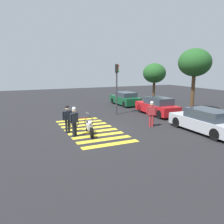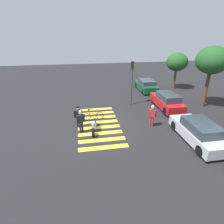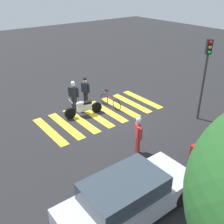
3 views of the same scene
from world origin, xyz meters
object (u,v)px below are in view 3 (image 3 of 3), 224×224
object	(u,v)px
police_motorcycle	(84,108)
traffic_light_pole	(206,68)
leaning_bicycle	(110,101)
pedestrian_bystander	(138,133)
car_silver_sedan	(128,197)
officer_by_motorcycle	(85,89)
officer_on_foot	(74,94)

from	to	relation	value
police_motorcycle	traffic_light_pole	size ratio (longest dim) A/B	0.51
leaning_bicycle	pedestrian_bystander	xyz separation A→B (m)	(1.84, 4.35, 0.64)
pedestrian_bystander	car_silver_sedan	size ratio (longest dim) A/B	0.37
officer_by_motorcycle	traffic_light_pole	bearing A→B (deg)	126.36
officer_on_foot	officer_by_motorcycle	bearing A→B (deg)	-168.66
officer_by_motorcycle	traffic_light_pole	distance (m)	6.70
officer_on_foot	car_silver_sedan	xyz separation A→B (m)	(2.50, 7.59, -0.30)
officer_on_foot	pedestrian_bystander	size ratio (longest dim) A/B	0.99
traffic_light_pole	car_silver_sedan	bearing A→B (deg)	19.73
leaning_bicycle	traffic_light_pole	distance (m)	5.53
police_motorcycle	officer_by_motorcycle	size ratio (longest dim) A/B	1.25
police_motorcycle	leaning_bicycle	world-z (taller)	police_motorcycle
officer_on_foot	police_motorcycle	bearing A→B (deg)	92.89
police_motorcycle	pedestrian_bystander	size ratio (longest dim) A/B	1.24
officer_by_motorcycle	car_silver_sedan	size ratio (longest dim) A/B	0.37
police_motorcycle	traffic_light_pole	bearing A→B (deg)	138.87
officer_by_motorcycle	officer_on_foot	bearing A→B (deg)	11.34
police_motorcycle	officer_by_motorcycle	distance (m)	1.50
police_motorcycle	leaning_bicycle	size ratio (longest dim) A/B	1.25
officer_on_foot	traffic_light_pole	distance (m)	7.12
leaning_bicycle	traffic_light_pole	size ratio (longest dim) A/B	0.41
pedestrian_bystander	car_silver_sedan	world-z (taller)	pedestrian_bystander
pedestrian_bystander	car_silver_sedan	distance (m)	3.39
officer_on_foot	car_silver_sedan	world-z (taller)	officer_on_foot
police_motorcycle	pedestrian_bystander	xyz separation A→B (m)	(0.05, 4.41, 0.56)
officer_on_foot	officer_by_motorcycle	xyz separation A→B (m)	(-0.90, -0.18, -0.01)
officer_on_foot	pedestrian_bystander	bearing A→B (deg)	90.00
police_motorcycle	car_silver_sedan	size ratio (longest dim) A/B	0.46
pedestrian_bystander	traffic_light_pole	world-z (taller)	traffic_light_pole
police_motorcycle	car_silver_sedan	distance (m)	7.14
officer_by_motorcycle	traffic_light_pole	xyz separation A→B (m)	(-3.82, 5.19, 1.85)
officer_by_motorcycle	car_silver_sedan	xyz separation A→B (m)	(3.40, 7.77, -0.29)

